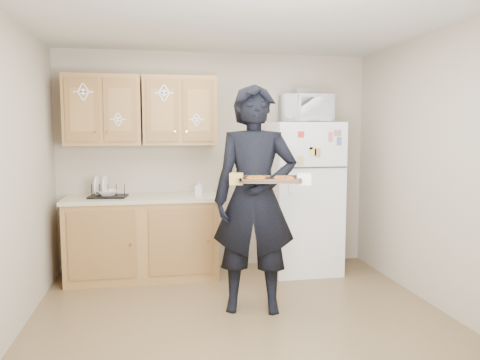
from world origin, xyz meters
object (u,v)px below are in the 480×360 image
object	(u,v)px
person	(255,199)
dish_rack	(108,190)
microwave	(306,109)
refrigerator	(303,197)
baking_tray	(270,180)

from	to	relation	value
person	dish_rack	distance (m)	1.76
person	dish_rack	xyz separation A→B (m)	(-1.36, 1.12, -0.03)
microwave	refrigerator	bearing A→B (deg)	92.30
refrigerator	dish_rack	bearing A→B (deg)	178.92
person	baking_tray	size ratio (longest dim) A/B	4.09
person	dish_rack	size ratio (longest dim) A/B	5.23
person	microwave	size ratio (longest dim) A/B	3.65
refrigerator	baking_tray	world-z (taller)	refrigerator
person	microwave	distance (m)	1.55
dish_rack	person	bearing A→B (deg)	-39.46
refrigerator	baking_tray	size ratio (longest dim) A/B	3.47
person	baking_tray	world-z (taller)	person
refrigerator	dish_rack	world-z (taller)	refrigerator
person	microwave	world-z (taller)	person
baking_tray	microwave	xyz separation A→B (m)	(0.73, 1.32, 0.65)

